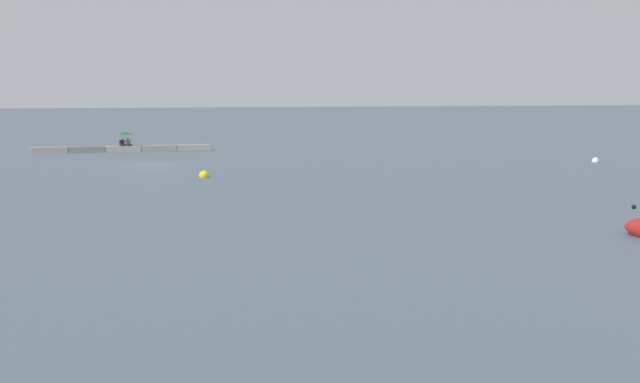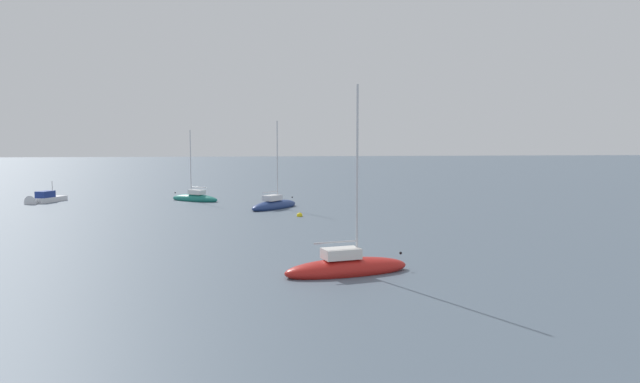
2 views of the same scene
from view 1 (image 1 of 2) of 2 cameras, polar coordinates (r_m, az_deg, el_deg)
The scene contains 7 objects.
ground_plane at distance 72.24m, azimuth -9.81°, elevation 1.54°, with size 500.00×500.00×0.00m, color slate.
seawall_pier at distance 88.68m, azimuth -11.44°, elevation 2.46°, with size 15.77×1.48×0.51m.
person_seated_grey_left at distance 88.64m, azimuth -11.10°, elevation 2.80°, with size 0.49×0.66×0.73m.
person_seated_dark_right at distance 88.53m, azimuth -11.46°, elevation 2.79°, with size 0.49×0.66×0.73m.
umbrella_open_green at distance 88.56m, azimuth -11.31°, elevation 3.36°, with size 1.46×1.46×1.31m.
mooring_buoy_mid at distance 76.53m, azimuth 15.76°, elevation 1.72°, with size 0.57×0.57×0.57m.
mooring_buoy_far at distance 61.31m, azimuth -6.77°, elevation 0.93°, with size 0.65×0.65×0.65m.
Camera 1 is at (10.81, 71.22, 5.33)m, focal length 54.91 mm.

